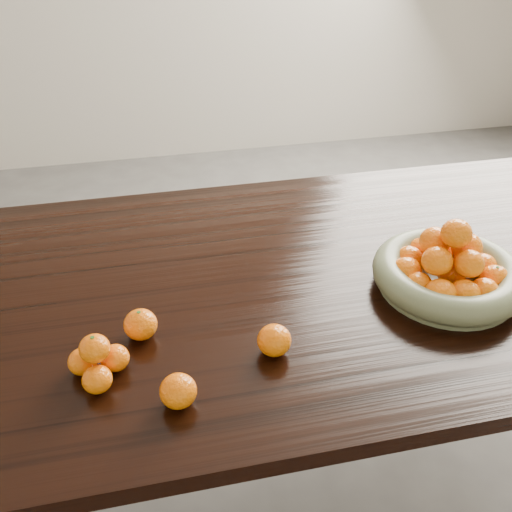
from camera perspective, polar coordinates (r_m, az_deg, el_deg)
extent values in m
plane|color=#555350|center=(1.90, 0.84, -20.89)|extent=(5.00, 5.00, 0.00)
cube|color=black|center=(1.37, 1.09, -2.88)|extent=(2.00, 1.00, 0.04)
cube|color=black|center=(2.25, 21.96, -0.95)|extent=(0.08, 0.08, 0.71)
cylinder|color=#6E7556|center=(1.39, 18.44, -2.75)|extent=(0.31, 0.31, 0.02)
torus|color=#6E7556|center=(1.37, 18.68, -1.66)|extent=(0.34, 0.34, 0.07)
ellipsoid|color=orange|center=(1.42, 21.73, -0.97)|extent=(0.06, 0.06, 0.06)
ellipsoid|color=orange|center=(1.45, 20.42, 0.27)|extent=(0.07, 0.07, 0.06)
ellipsoid|color=orange|center=(1.45, 18.08, 0.59)|extent=(0.06, 0.06, 0.06)
ellipsoid|color=orange|center=(1.43, 16.22, 0.55)|extent=(0.07, 0.07, 0.06)
ellipsoid|color=orange|center=(1.39, 15.05, -0.24)|extent=(0.06, 0.06, 0.06)
ellipsoid|color=orange|center=(1.34, 14.80, -1.51)|extent=(0.07, 0.07, 0.07)
ellipsoid|color=orange|center=(1.31, 15.94, -2.81)|extent=(0.06, 0.06, 0.06)
ellipsoid|color=orange|center=(1.29, 17.96, -3.68)|extent=(0.07, 0.07, 0.07)
ellipsoid|color=orange|center=(1.31, 20.12, -3.61)|extent=(0.07, 0.07, 0.06)
ellipsoid|color=orange|center=(1.34, 21.85, -3.30)|extent=(0.06, 0.06, 0.06)
ellipsoid|color=orange|center=(1.38, 22.74, -2.08)|extent=(0.07, 0.07, 0.06)
ellipsoid|color=orange|center=(1.37, 18.98, -1.53)|extent=(0.07, 0.07, 0.06)
ellipsoid|color=orange|center=(1.38, 20.34, 0.86)|extent=(0.07, 0.07, 0.06)
ellipsoid|color=orange|center=(1.37, 17.45, 1.43)|extent=(0.07, 0.07, 0.07)
ellipsoid|color=orange|center=(1.31, 17.66, -0.49)|extent=(0.07, 0.07, 0.06)
ellipsoid|color=orange|center=(1.32, 20.53, -0.72)|extent=(0.07, 0.07, 0.06)
ellipsoid|color=orange|center=(1.32, 19.40, 2.14)|extent=(0.07, 0.07, 0.06)
ellipsoid|color=orange|center=(1.11, -15.60, -11.81)|extent=(0.06, 0.06, 0.05)
ellipsoid|color=orange|center=(1.14, -13.93, -9.86)|extent=(0.06, 0.06, 0.05)
ellipsoid|color=orange|center=(1.15, -16.94, -10.07)|extent=(0.06, 0.06, 0.05)
ellipsoid|color=orange|center=(1.10, -15.84, -8.88)|extent=(0.06, 0.06, 0.05)
ellipsoid|color=orange|center=(1.20, -11.47, -6.73)|extent=(0.07, 0.07, 0.06)
ellipsoid|color=orange|center=(1.05, -7.79, -13.23)|extent=(0.07, 0.07, 0.06)
ellipsoid|color=orange|center=(1.14, 1.84, -8.42)|extent=(0.07, 0.07, 0.06)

